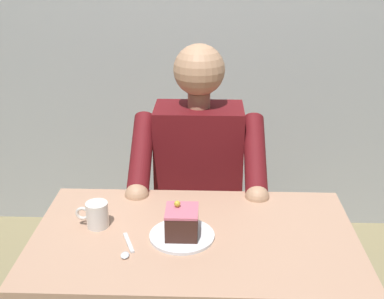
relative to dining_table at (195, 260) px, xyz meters
The scene contains 7 objects.
dining_table is the anchor object (origin of this frame).
chair 0.67m from the dining_table, 90.00° to the right, with size 0.42×0.42×0.88m.
seated_person 0.48m from the dining_table, 90.00° to the right, with size 0.53×0.58×1.20m.
dessert_plate 0.11m from the dining_table, 24.34° to the left, with size 0.20×0.20×0.01m, color white.
cake_slice 0.16m from the dining_table, 24.11° to the left, with size 0.10×0.11×0.11m.
coffee_cup 0.35m from the dining_table, ahead, with size 0.11×0.07×0.09m.
dessert_spoon 0.25m from the dining_table, 25.77° to the left, with size 0.05×0.14×0.01m.
Camera 1 is at (-0.04, 1.36, 1.55)m, focal length 46.60 mm.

